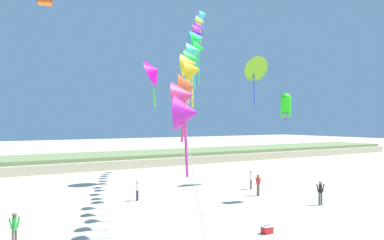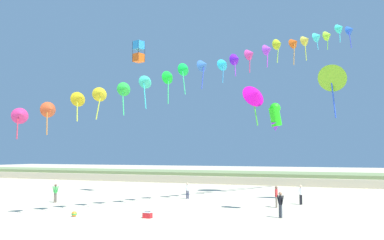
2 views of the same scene
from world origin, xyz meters
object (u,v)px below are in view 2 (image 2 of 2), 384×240
person_mid_center (187,189)px  large_kite_mid_trail (139,52)px  person_near_right (55,192)px  beach_ball (74,214)px  person_far_right (280,203)px  large_kite_low_lead (255,94)px  large_kite_high_solo (333,77)px  person_far_left (276,195)px  person_near_left (301,193)px  large_kite_outer_drift (275,116)px  beach_cooler (147,215)px

person_mid_center → large_kite_mid_trail: 15.90m
person_near_right → beach_ball: bearing=-41.5°
person_near_right → person_far_right: 20.07m
large_kite_low_lead → large_kite_high_solo: 9.77m
person_far_left → person_far_right: bearing=-76.7°
person_far_left → large_kite_low_lead: large_kite_low_lead is taller
person_mid_center → beach_ball: (-2.88, -13.23, -0.71)m
person_near_left → large_kite_mid_trail: bearing=173.1°
person_far_left → beach_ball: size_ratio=4.70×
large_kite_high_solo → large_kite_outer_drift: bearing=-115.4°
large_kite_mid_trail → large_kite_outer_drift: size_ratio=1.07×
large_kite_outer_drift → person_far_left: bearing=101.0°
large_kite_high_solo → large_kite_outer_drift: large_kite_high_solo is taller
beach_cooler → person_mid_center: bearing=99.9°
person_near_right → beach_ball: (6.81, -6.03, -0.76)m
person_far_left → person_far_right: person_far_right is taller
large_kite_mid_trail → large_kite_high_solo: bearing=1.9°
person_near_right → large_kite_high_solo: large_kite_high_solo is taller
person_far_left → large_kite_mid_trail: (-15.51, 4.79, 14.38)m
person_far_right → beach_ball: 14.07m
person_near_left → large_kite_high_solo: 11.00m
beach_cooler → beach_ball: 5.14m
person_near_left → person_far_left: bearing=-120.0°
person_mid_center → person_near_right: bearing=-143.4°
person_far_right → person_near_left: bearing=87.6°
large_kite_outer_drift → beach_ball: size_ratio=5.86×
person_far_right → large_kite_low_lead: large_kite_low_lead is taller
person_near_left → large_kite_mid_trail: large_kite_mid_trail is taller
large_kite_low_lead → large_kite_outer_drift: large_kite_low_lead is taller
large_kite_high_solo → large_kite_outer_drift: (-3.80, -8.00, -4.10)m
person_near_right → large_kite_mid_trail: size_ratio=0.71×
person_near_left → large_kite_outer_drift: (-1.07, -5.27, 6.20)m
beach_ball → large_kite_high_solo: bearing=43.4°
person_near_right → beach_cooler: 12.70m
person_mid_center → beach_cooler: 12.11m
large_kite_high_solo → beach_cooler: bearing=-128.9°
person_far_left → large_kite_mid_trail: size_ratio=0.75×
person_near_right → beach_ball: size_ratio=4.49×
beach_ball → large_kite_outer_drift: bearing=30.6°
person_far_right → beach_ball: size_ratio=4.77×
large_kite_low_lead → person_near_left: bearing=-54.0°
large_kite_outer_drift → large_kite_mid_trail: bearing=155.3°
person_near_left → large_kite_low_lead: (-5.64, 7.74, 9.89)m
large_kite_low_lead → beach_cooler: bearing=-98.8°
person_mid_center → large_kite_high_solo: large_kite_high_solo is taller
person_near_right → large_kite_outer_drift: (19.30, 1.36, 6.21)m
person_far_left → person_far_right: (1.23, -5.22, 0.01)m
person_near_left → person_far_right: 7.94m
large_kite_low_lead → beach_ball: (-7.93, -20.40, -10.66)m
person_mid_center → person_far_right: size_ratio=0.89×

